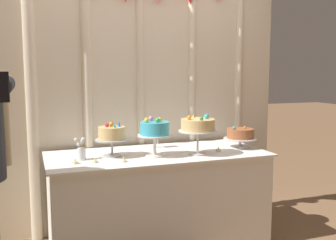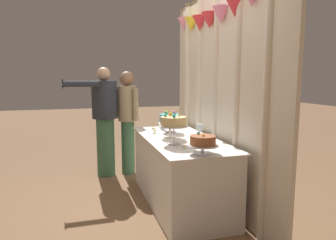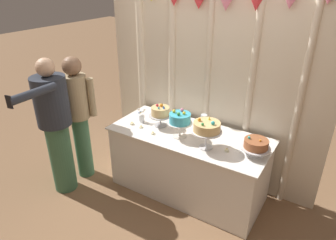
{
  "view_description": "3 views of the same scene",
  "coord_description": "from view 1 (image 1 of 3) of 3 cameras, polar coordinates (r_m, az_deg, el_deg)",
  "views": [
    {
      "loc": [
        -1.0,
        -2.92,
        1.47
      ],
      "look_at": [
        0.06,
        0.01,
        1.08
      ],
      "focal_mm": 41.33,
      "sensor_mm": 36.0,
      "label": 1
    },
    {
      "loc": [
        3.31,
        -1.01,
        1.5
      ],
      "look_at": [
        -0.32,
        0.05,
        0.97
      ],
      "focal_mm": 32.38,
      "sensor_mm": 36.0,
      "label": 2
    },
    {
      "loc": [
        1.4,
        -2.57,
        2.44
      ],
      "look_at": [
        -0.22,
        0.01,
        0.95
      ],
      "focal_mm": 32.39,
      "sensor_mm": 36.0,
      "label": 3
    }
  ],
  "objects": [
    {
      "name": "draped_curtain",
      "position": [
        3.61,
        -4.43,
        6.08
      ],
      "size": [
        2.77,
        0.2,
        2.56
      ],
      "color": "beige",
      "rests_on": "ground_plane"
    },
    {
      "name": "cake_table",
      "position": [
        3.36,
        -1.49,
        -11.52
      ],
      "size": [
        1.82,
        0.79,
        0.79
      ],
      "color": "white",
      "rests_on": "ground_plane"
    },
    {
      "name": "cake_display_leftmost",
      "position": [
        3.12,
        -8.28,
        -2.16
      ],
      "size": [
        0.27,
        0.27,
        0.28
      ],
      "color": "#B2B2B7",
      "rests_on": "cake_table"
    },
    {
      "name": "cake_display_midleft",
      "position": [
        3.09,
        -1.98,
        -1.49
      ],
      "size": [
        0.28,
        0.28,
        0.32
      ],
      "color": "silver",
      "rests_on": "cake_table"
    },
    {
      "name": "cake_display_midright",
      "position": [
        3.16,
        4.42,
        -0.93
      ],
      "size": [
        0.32,
        0.32,
        0.33
      ],
      "color": "silver",
      "rests_on": "cake_table"
    },
    {
      "name": "cake_display_rightmost",
      "position": [
        3.51,
        10.6,
        -2.17
      ],
      "size": [
        0.3,
        0.3,
        0.2
      ],
      "color": "silver",
      "rests_on": "cake_table"
    },
    {
      "name": "wine_glass",
      "position": [
        3.46,
        -1.54,
        -2.04
      ],
      "size": [
        0.08,
        0.08,
        0.17
      ],
      "color": "silver",
      "rests_on": "cake_table"
    },
    {
      "name": "flower_vase",
      "position": [
        3.06,
        -12.71,
        -4.48
      ],
      "size": [
        0.09,
        0.08,
        0.18
      ],
      "color": "silver",
      "rests_on": "cake_table"
    },
    {
      "name": "tealight_far_left",
      "position": [
        2.96,
        -13.54,
        -6.09
      ],
      "size": [
        0.05,
        0.05,
        0.04
      ],
      "color": "beige",
      "rests_on": "cake_table"
    },
    {
      "name": "tealight_near_left",
      "position": [
        2.97,
        -10.74,
        -6.02
      ],
      "size": [
        0.04,
        0.04,
        0.03
      ],
      "color": "beige",
      "rests_on": "cake_table"
    },
    {
      "name": "tealight_near_right",
      "position": [
        2.95,
        -6.56,
        -5.98
      ],
      "size": [
        0.05,
        0.05,
        0.04
      ],
      "color": "beige",
      "rests_on": "cake_table"
    },
    {
      "name": "tealight_far_right",
      "position": [
        3.33,
        7.42,
        -4.44
      ],
      "size": [
        0.05,
        0.05,
        0.04
      ],
      "color": "beige",
      "rests_on": "cake_table"
    }
  ]
}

